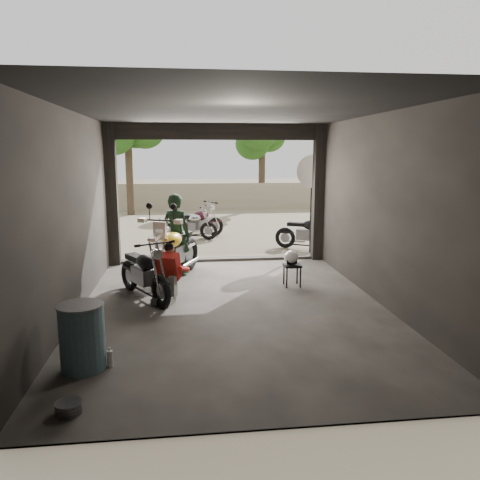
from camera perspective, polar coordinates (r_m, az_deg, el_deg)
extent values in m
plane|color=#7A6D56|center=(7.85, -0.81, -8.36)|extent=(80.00, 80.00, 0.00)
cube|color=#2D2B28|center=(7.85, -0.81, -8.29)|extent=(5.00, 7.00, 0.02)
plane|color=black|center=(7.46, -0.88, 15.60)|extent=(7.00, 7.00, 0.00)
cube|color=black|center=(4.08, 4.32, -2.86)|extent=(5.00, 0.02, 3.20)
cube|color=black|center=(7.65, -19.84, 2.83)|extent=(0.02, 7.00, 3.20)
cube|color=black|center=(8.14, 16.98, 3.43)|extent=(0.02, 7.00, 3.20)
cube|color=black|center=(10.93, -15.32, 5.22)|extent=(0.24, 0.24, 3.20)
cube|color=black|center=(11.26, 9.51, 5.59)|extent=(0.24, 0.24, 3.20)
cube|color=black|center=(10.85, -2.80, 13.05)|extent=(5.00, 0.16, 0.36)
cube|color=#2D2B28|center=(11.20, -2.70, -2.38)|extent=(5.00, 0.25, 0.08)
cube|color=gray|center=(21.49, -4.76, 5.32)|extent=(18.00, 0.30, 1.20)
cylinder|color=#382B1E|center=(20.03, -13.34, 8.11)|extent=(0.30, 0.30, 3.58)
ellipsoid|color=#1E4C14|center=(20.07, -13.62, 14.51)|extent=(2.20, 2.20, 3.14)
cylinder|color=#382B1E|center=(21.71, 2.68, 8.04)|extent=(0.30, 0.30, 3.20)
ellipsoid|color=#1E4C14|center=(21.71, 2.73, 13.32)|extent=(2.20, 2.20, 2.80)
imported|color=black|center=(9.81, -7.77, 0.60)|extent=(0.76, 0.69, 1.73)
cube|color=black|center=(9.03, 6.39, -3.10)|extent=(0.32, 0.32, 0.04)
cylinder|color=black|center=(8.93, 5.73, -4.65)|extent=(0.03, 0.03, 0.42)
cylinder|color=black|center=(8.99, 7.38, -4.58)|extent=(0.03, 0.03, 0.42)
cylinder|color=black|center=(9.18, 5.37, -4.22)|extent=(0.03, 0.03, 0.42)
cylinder|color=black|center=(9.24, 6.98, -4.16)|extent=(0.03, 0.03, 0.42)
ellipsoid|color=white|center=(9.04, 6.24, -2.11)|extent=(0.28, 0.29, 0.26)
cylinder|color=#3E5D68|center=(5.91, -18.68, -11.27)|extent=(0.61, 0.61, 0.81)
cylinder|color=black|center=(12.11, 8.73, 3.83)|extent=(0.08, 0.08, 2.31)
cylinder|color=silver|center=(12.02, 8.89, 8.29)|extent=(0.84, 0.03, 0.84)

